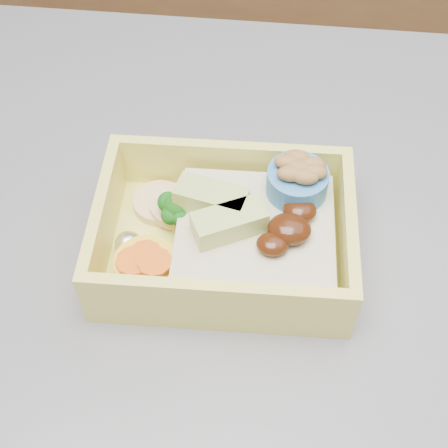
# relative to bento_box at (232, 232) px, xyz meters

# --- Properties ---
(bento_box) EXTENTS (0.18, 0.13, 0.06)m
(bento_box) POSITION_rel_bento_box_xyz_m (0.00, 0.00, 0.00)
(bento_box) COLOR #E4DA5E
(bento_box) RESTS_ON island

